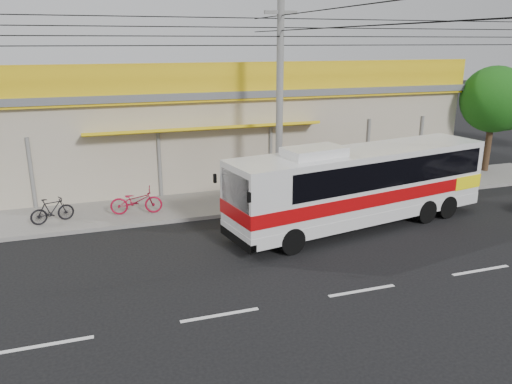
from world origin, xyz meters
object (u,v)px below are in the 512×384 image
tree_near (496,102)px  motorbike_red (136,201)px  utility_pole (281,31)px  coach_bus (365,181)px  motorbike_dark (52,210)px

tree_near → motorbike_red: bearing=-176.3°
utility_pole → tree_near: 12.81m
coach_bus → tree_near: tree_near is taller
coach_bus → motorbike_dark: (-10.86, 3.46, -1.07)m
coach_bus → tree_near: bearing=14.4°
coach_bus → tree_near: (9.96, 4.63, 1.98)m
motorbike_red → motorbike_dark: motorbike_red is taller
coach_bus → tree_near: 11.16m
coach_bus → motorbike_dark: coach_bus is taller
utility_pole → tree_near: bearing=8.7°
motorbike_red → motorbike_dark: bearing=98.5°
coach_bus → utility_pole: bearing=119.3°
motorbike_red → utility_pole: bearing=-89.7°
motorbike_red → motorbike_dark: 3.01m
motorbike_dark → tree_near: 21.07m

